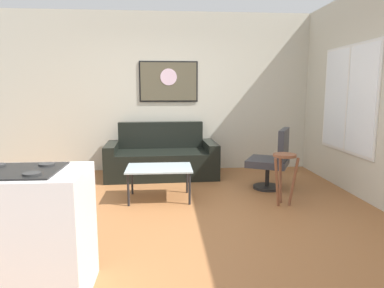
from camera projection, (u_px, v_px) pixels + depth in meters
The scene contains 9 objects.
ground at pixel (167, 217), 3.99m from camera, with size 6.40×6.40×0.04m, color #965E35.
back_wall at pixel (165, 93), 6.16m from camera, with size 6.40×0.05×2.80m, color beige.
right_wall at pixel (377, 94), 4.27m from camera, with size 0.05×6.40×2.80m, color beige.
couch at pixel (162, 159), 5.81m from camera, with size 1.87×0.95×0.89m.
coffee_table at pixel (159, 170), 4.55m from camera, with size 0.86×0.60×0.44m.
armchair at pixel (273, 159), 5.00m from camera, with size 0.76×0.77×0.90m.
bar_stool at pixel (284, 167), 4.30m from camera, with size 0.33×0.33×0.66m.
wall_painting at pixel (169, 81), 6.09m from camera, with size 1.04×0.03×0.72m.
window at pixel (348, 99), 4.87m from camera, with size 0.03×1.43×1.52m.
Camera 1 is at (-0.01, -3.82, 1.45)m, focal length 32.11 mm.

